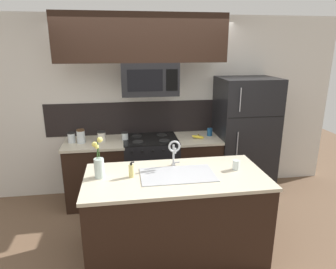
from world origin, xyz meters
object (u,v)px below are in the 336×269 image
Objects in this scene: microwave at (149,79)px; refrigerator at (244,137)px; stove_range at (151,169)px; sink_faucet at (174,150)px; coffee_tin at (210,132)px; flower_vase at (99,166)px; storage_jar_short at (102,137)px; spare_glass at (236,165)px; storage_jar_tall at (72,137)px; storage_jar_squat at (125,136)px; banana_bunch at (198,137)px; dish_soap_bottle at (131,171)px; storage_jar_medium at (81,136)px.

microwave is 0.43× the size of refrigerator.
sink_faucet reaches higher than stove_range.
sink_faucet is (-0.72, -1.08, 0.14)m from coffee_tin.
stove_range is at bearing 62.24° from flower_vase.
storage_jar_short is 0.47× the size of sink_faucet.
spare_glass is at bearing -0.69° from flower_vase.
refrigerator is 12.07× the size of storage_jar_short.
microwave reaches higher than coffee_tin.
spare_glass reaches higher than stove_range.
flower_vase is at bearing -149.13° from refrigerator.
spare_glass is (1.87, -1.23, -0.02)m from storage_jar_tall.
flower_vase is (-1.50, -1.24, 0.07)m from coffee_tin.
storage_jar_squat is (-0.35, 0.02, 0.51)m from stove_range.
storage_jar_tall is at bearing -180.00° from refrigerator.
storage_jar_short is at bearing -2.97° from storage_jar_tall.
refrigerator is (1.40, 0.04, -0.88)m from microwave.
storage_jar_tall is 1.76m from banana_bunch.
dish_soap_bottle is (-0.99, -1.17, 0.05)m from banana_bunch.
microwave is 3.92× the size of storage_jar_medium.
storage_jar_squat is 0.38× the size of sink_faucet.
storage_jar_squat is at bearing 77.33° from flower_vase.
microwave is 1.74× the size of flower_vase.
sink_faucet is (0.83, -1.03, 0.13)m from storage_jar_short.
stove_range is at bearing -2.60° from storage_jar_squat.
microwave reaches higher than storage_jar_squat.
storage_jar_tall is at bearing 179.70° from storage_jar_squat.
dish_soap_bottle is at bearing -132.89° from coffee_tin.
stove_range is 1.46m from refrigerator.
storage_jar_squat is (0.32, 0.02, -0.01)m from storage_jar_short.
storage_jar_tall is (-1.07, 0.02, 0.52)m from stove_range.
banana_bunch is (1.75, -0.08, -0.05)m from storage_jar_tall.
storage_jar_squat is 1.68m from spare_glass.
storage_jar_tall is at bearing 139.59° from sink_faucet.
coffee_tin reaches higher than stove_range.
storage_jar_short is at bearing -179.91° from stove_range.
stove_range is at bearing -176.74° from coffee_tin.
microwave is at bearing -178.32° from refrigerator.
dish_soap_bottle reaches higher than spare_glass.
dish_soap_bottle is (-1.71, -1.25, 0.10)m from refrigerator.
refrigerator is 0.73m from banana_bunch.
coffee_tin is at bearing 4.63° from microwave.
microwave is 1.51m from flower_vase.
storage_jar_medium is 1.82m from coffee_tin.
refrigerator is at bearing 0.58° from storage_jar_short.
dish_soap_bottle reaches higher than coffee_tin.
storage_jar_short is 1.33m from sink_faucet.
flower_vase reaches higher than storage_jar_short.
sink_faucet is 0.53m from dish_soap_bottle.
stove_range is 1.01m from coffee_tin.
microwave reaches higher than refrigerator.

